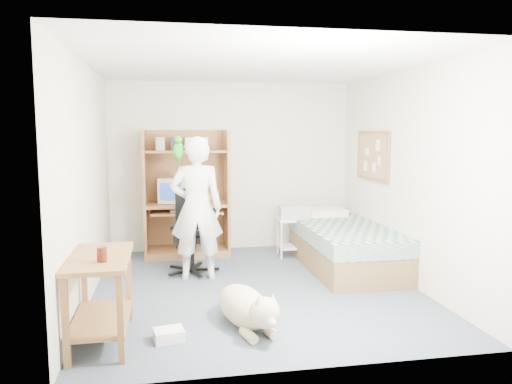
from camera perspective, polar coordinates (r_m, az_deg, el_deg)
floor at (r=5.82m, az=-0.06°, el=-10.90°), size 4.00×4.00×0.00m
wall_back at (r=7.53m, az=-2.78°, el=2.91°), size 3.60×0.02×2.50m
wall_right at (r=6.14m, az=16.71°, el=1.68°), size 0.02×4.00×2.50m
wall_left at (r=5.53m, az=-18.74°, el=1.05°), size 0.02×4.00×2.50m
ceiling at (r=5.58m, az=-0.07°, el=14.33°), size 3.60×4.00×0.02m
computer_hutch at (r=7.25m, az=-7.97°, el=-0.71°), size 1.20×0.63×1.80m
bed at (r=6.65m, az=10.13°, el=-6.13°), size 1.02×2.02×0.66m
side_desk at (r=4.48m, az=-17.38°, el=-10.16°), size 0.50×1.00×0.75m
corkboard at (r=6.93m, az=13.19°, el=4.03°), size 0.04×0.94×0.66m
office_chair at (r=6.42m, az=-7.34°, el=-5.81°), size 0.59×0.59×1.04m
person at (r=6.03m, az=-6.82°, el=-1.87°), size 0.65×0.45×1.73m
parrot at (r=5.96m, az=-8.86°, el=4.91°), size 0.13×0.22×0.35m
dog at (r=4.67m, az=-1.08°, el=-13.01°), size 0.57×1.15×0.44m
printer_cart at (r=7.16m, az=4.34°, el=-4.46°), size 0.48×0.40×0.55m
printer at (r=7.11m, az=4.36°, el=-2.27°), size 0.44×0.34×0.18m
crt_monitor at (r=7.24m, az=-9.49°, el=0.24°), size 0.43×0.45×0.35m
keyboard at (r=7.12m, az=-7.98°, el=-2.09°), size 0.45×0.17×0.03m
pencil_cup at (r=7.19m, az=-5.54°, el=-0.76°), size 0.08×0.08×0.12m
drink_glass at (r=4.19m, az=-17.20°, el=-6.84°), size 0.08×0.08×0.12m
floor_box_a at (r=4.51m, az=-9.93°, el=-15.79°), size 0.28×0.24×0.10m
floor_box_b at (r=4.70m, az=-16.21°, el=-15.13°), size 0.25×0.27×0.08m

